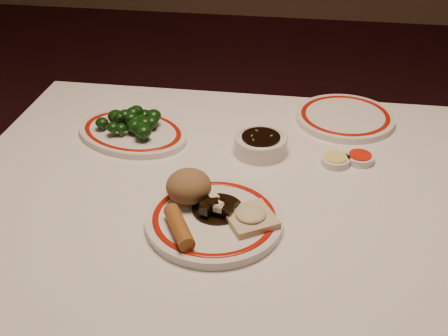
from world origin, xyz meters
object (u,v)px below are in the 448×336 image
stirfry_heap (219,207)px  rice_mound (189,186)px  main_plate (214,220)px  dining_table (241,221)px  fried_wonton (251,217)px  broccoli_pile (134,120)px  soy_bowl (261,145)px  broccoli_plate (133,132)px  spring_roll (179,227)px

stirfry_heap → rice_mound: bearing=154.8°
main_plate → stirfry_heap: bearing=66.7°
dining_table → fried_wonton: bearing=-76.1°
broccoli_pile → soy_bowl: 0.31m
dining_table → broccoli_plate: broccoli_plate is taller
broccoli_plate → main_plate: bearing=-50.8°
stirfry_heap → dining_table: bearing=76.3°
broccoli_pile → rice_mound: bearing=-54.8°
rice_mound → soy_bowl: rice_mound is taller
main_plate → dining_table: bearing=75.1°
dining_table → main_plate: bearing=-104.9°
fried_wonton → broccoli_pile: broccoli_pile is taller
dining_table → rice_mound: 0.19m
fried_wonton → stirfry_heap: bearing=162.8°
dining_table → main_plate: (-0.04, -0.13, 0.10)m
dining_table → soy_bowl: 0.18m
spring_roll → fried_wonton: 0.13m
dining_table → spring_roll: bearing=-115.1°
dining_table → broccoli_plate: bearing=148.6°
main_plate → broccoli_pile: (-0.24, 0.31, 0.03)m
broccoli_plate → soy_bowl: bearing=-5.6°
main_plate → rice_mound: 0.08m
broccoli_plate → rice_mound: bearing=-53.5°
dining_table → broccoli_pile: (-0.28, 0.18, 0.13)m
spring_roll → broccoli_plate: spring_roll is taller
soy_bowl → spring_roll: bearing=-108.9°
broccoli_pile → broccoli_plate: bearing=-132.7°
fried_wonton → broccoli_plate: size_ratio=0.35×
rice_mound → broccoli_plate: size_ratio=0.26×
broccoli_plate → fried_wonton: bearing=-44.2°
rice_mound → spring_roll: (0.00, -0.10, -0.02)m
dining_table → stirfry_heap: size_ratio=12.15×
main_plate → broccoli_plate: (-0.25, 0.31, -0.00)m
dining_table → stirfry_heap: stirfry_heap is taller
stirfry_heap → broccoli_pile: broccoli_pile is taller
fried_wonton → broccoli_plate: fried_wonton is taller
fried_wonton → stirfry_heap: 0.06m
soy_bowl → stirfry_heap: bearing=-101.7°
broccoli_plate → broccoli_pile: (0.01, 0.01, 0.03)m
spring_roll → fried_wonton: (0.12, 0.05, -0.00)m
stirfry_heap → soy_bowl: bearing=78.3°
rice_mound → stirfry_heap: bearing=-25.2°
rice_mound → dining_table: bearing=43.0°
spring_roll → broccoli_plate: size_ratio=0.32×
main_plate → broccoli_plate: size_ratio=0.89×
main_plate → soy_bowl: size_ratio=2.49×
main_plate → stirfry_heap: (0.01, 0.02, 0.02)m
fried_wonton → broccoli_pile: (-0.31, 0.31, 0.01)m
dining_table → spring_roll: 0.24m
stirfry_heap → broccoli_plate: bearing=131.5°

